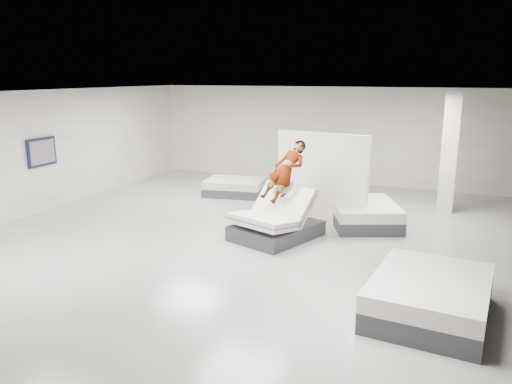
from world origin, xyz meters
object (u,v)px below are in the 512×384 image
Objects in this scene: flat_bed_right_near at (430,297)px; wall_poster at (42,152)px; flat_bed_left_far at (235,187)px; column at (449,152)px; person at (285,183)px; flat_bed_right_far at (364,214)px; remote at (283,195)px; hero_bed at (275,223)px; divider_panel at (321,178)px.

wall_poster is (-9.94, 2.44, 1.30)m from flat_bed_right_near.
column reaches higher than flat_bed_left_far.
flat_bed_right_far is (1.52, 1.48, -0.93)m from person.
remote reaches higher than flat_bed_right_near.
person reaches higher than flat_bed_left_far.
flat_bed_right_far is 8.48m from wall_poster.
flat_bed_left_far is (-6.02, 6.03, -0.06)m from flat_bed_right_near.
column reaches higher than flat_bed_right_near.
hero_bed is 0.90m from person.
remote is 0.07× the size of flat_bed_left_far.
divider_panel is at bearing 70.06° from hero_bed.
divider_panel is 7.33m from wall_poster.
flat_bed_right_far is at bearing 112.26° from flat_bed_right_near.
flat_bed_right_near is at bearing -42.83° from divider_panel.
hero_bed is at bearing -90.00° from person.
hero_bed is 5.30m from column.
hero_bed is 0.70× the size of column.
person is 0.68× the size of flat_bed_right_near.
column is at bearing 48.79° from flat_bed_right_far.
remote is at bearing -51.75° from flat_bed_left_far.
flat_bed_right_near is at bearing -21.34° from person.
wall_poster reaches higher than hero_bed.
divider_panel is at bearing 89.91° from person.
person is at bearing -96.85° from divider_panel.
hero_bed reaches higher than flat_bed_left_far.
flat_bed_right_far is at bearing -21.28° from flat_bed_left_far.
hero_bed is at bearing 1.34° from wall_poster.
remote reaches higher than flat_bed_left_far.
flat_bed_left_far is (-2.70, 3.13, -0.96)m from person.
flat_bed_left_far is at bearing 163.20° from divider_panel.
person is at bearing -135.75° from flat_bed_right_far.
flat_bed_right_far is (1.05, 0.18, -0.84)m from divider_panel.
column is at bearing 66.66° from person.
divider_panel is 1.36m from flat_bed_right_far.
person is 4.24m from flat_bed_left_far.
wall_poster is at bearing -159.58° from remote.
divider_panel is 3.64m from column.
divider_panel is at bearing -29.90° from flat_bed_left_far.
column is 3.37× the size of wall_poster.
wall_poster is (-6.71, -0.07, 0.57)m from remote.
flat_bed_left_far is (-3.17, 1.82, -0.88)m from divider_panel.
flat_bed_left_far is (-4.22, 1.64, -0.04)m from flat_bed_right_far.
hero_bed is at bearing 142.99° from flat_bed_right_near.
person is 11.27× the size of remote.
wall_poster reaches higher than flat_bed_right_far.
flat_bed_right_far is 0.76× the size of column.
hero_bed is 0.91× the size of divider_panel.
person is 1.66× the size of wall_poster.
remote is 5.12m from column.
hero_bed reaches higher than flat_bed_right_near.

